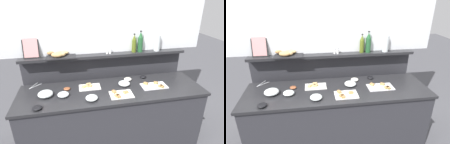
# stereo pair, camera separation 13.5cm
# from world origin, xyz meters

# --- Properties ---
(ground_plane) EXTENTS (12.00, 12.00, 0.00)m
(ground_plane) POSITION_xyz_m (0.00, 0.60, 0.00)
(ground_plane) COLOR #4C4C51
(buffet_counter) EXTENTS (2.42, 0.71, 0.88)m
(buffet_counter) POSITION_xyz_m (0.00, 0.00, 0.44)
(buffet_counter) COLOR #2D2D33
(buffet_counter) RESTS_ON ground_plane
(back_ledge_unit) EXTENTS (2.43, 0.22, 1.23)m
(back_ledge_unit) POSITION_xyz_m (0.00, 0.53, 0.65)
(back_ledge_unit) COLOR #2D2D33
(back_ledge_unit) RESTS_ON ground_plane
(upper_wall_panel) EXTENTS (3.03, 0.08, 1.37)m
(upper_wall_panel) POSITION_xyz_m (0.00, 0.56, 1.91)
(upper_wall_panel) COLOR silver
(upper_wall_panel) RESTS_ON back_ledge_unit
(sandwich_platter_side) EXTENTS (0.29, 0.21, 0.04)m
(sandwich_platter_side) POSITION_xyz_m (0.07, -0.16, 0.89)
(sandwich_platter_side) COLOR white
(sandwich_platter_side) RESTS_ON buffet_counter
(sandwich_platter_front) EXTENTS (0.28, 0.18, 0.04)m
(sandwich_platter_front) POSITION_xyz_m (-0.30, 0.12, 0.89)
(sandwich_platter_front) COLOR white
(sandwich_platter_front) RESTS_ON buffet_counter
(sandwich_platter_rear) EXTENTS (0.34, 0.20, 0.04)m
(sandwich_platter_rear) POSITION_xyz_m (0.58, -0.03, 0.89)
(sandwich_platter_rear) COLOR silver
(sandwich_platter_rear) RESTS_ON buffet_counter
(glass_bowl_large) EXTENTS (0.18, 0.18, 0.07)m
(glass_bowl_large) POSITION_xyz_m (-0.84, -0.01, 0.92)
(glass_bowl_large) COLOR silver
(glass_bowl_large) RESTS_ON buffet_counter
(glass_bowl_medium) EXTENTS (0.15, 0.15, 0.06)m
(glass_bowl_medium) POSITION_xyz_m (-0.29, -0.20, 0.91)
(glass_bowl_medium) COLOR silver
(glass_bowl_medium) RESTS_ON buffet_counter
(glass_bowl_small) EXTENTS (0.16, 0.16, 0.06)m
(glass_bowl_small) POSITION_xyz_m (0.18, 0.08, 0.91)
(glass_bowl_small) COLOR silver
(glass_bowl_small) RESTS_ON buffet_counter
(glass_bowl_extra) EXTENTS (0.14, 0.14, 0.06)m
(glass_bowl_extra) POSITION_xyz_m (-0.63, -0.05, 0.91)
(glass_bowl_extra) COLOR silver
(glass_bowl_extra) RESTS_ON buffet_counter
(condiment_bowl_cream) EXTENTS (0.09, 0.09, 0.03)m
(condiment_bowl_cream) POSITION_xyz_m (-0.59, 0.11, 0.90)
(condiment_bowl_cream) COLOR brown
(condiment_bowl_cream) RESTS_ON buffet_counter
(condiment_bowl_dark) EXTENTS (0.09, 0.09, 0.03)m
(condiment_bowl_dark) POSITION_xyz_m (0.52, 0.26, 0.90)
(condiment_bowl_dark) COLOR black
(condiment_bowl_dark) RESTS_ON buffet_counter
(condiment_bowl_teal) EXTENTS (0.11, 0.11, 0.04)m
(condiment_bowl_teal) POSITION_xyz_m (-0.90, -0.27, 0.90)
(condiment_bowl_teal) COLOR black
(condiment_bowl_teal) RESTS_ON buffet_counter
(condiment_bowl_red) EXTENTS (0.11, 0.11, 0.04)m
(condiment_bowl_red) POSITION_xyz_m (0.28, 0.22, 0.90)
(condiment_bowl_red) COLOR silver
(condiment_bowl_red) RESTS_ON buffet_counter
(serving_tongs) EXTENTS (0.14, 0.17, 0.01)m
(serving_tongs) POSITION_xyz_m (-1.02, 0.30, 0.89)
(serving_tongs) COLOR #B7BABF
(serving_tongs) RESTS_ON buffet_counter
(wine_bottle_green) EXTENTS (0.08, 0.08, 0.32)m
(wine_bottle_green) POSITION_xyz_m (0.52, 0.46, 1.37)
(wine_bottle_green) COLOR #23562D
(wine_bottle_green) RESTS_ON back_ledge_unit
(olive_oil_bottle) EXTENTS (0.06, 0.06, 0.28)m
(olive_oil_bottle) POSITION_xyz_m (0.42, 0.46, 1.35)
(olive_oil_bottle) COLOR #56661E
(olive_oil_bottle) RESTS_ON back_ledge_unit
(salt_shaker) EXTENTS (0.03, 0.03, 0.09)m
(salt_shaker) POSITION_xyz_m (0.02, 0.46, 1.27)
(salt_shaker) COLOR white
(salt_shaker) RESTS_ON back_ledge_unit
(pepper_shaker) EXTENTS (0.03, 0.03, 0.09)m
(pepper_shaker) POSITION_xyz_m (0.06, 0.46, 1.27)
(pepper_shaker) COLOR white
(pepper_shaker) RESTS_ON back_ledge_unit
(bread_basket) EXTENTS (0.41, 0.28, 0.08)m
(bread_basket) POSITION_xyz_m (-0.66, 0.46, 1.27)
(bread_basket) COLOR black
(bread_basket) RESTS_ON back_ledge_unit
(framed_picture) EXTENTS (0.22, 0.08, 0.28)m
(framed_picture) POSITION_xyz_m (-1.03, 0.49, 1.37)
(framed_picture) COLOR black
(framed_picture) RESTS_ON back_ledge_unit
(water_carafe) EXTENTS (0.09, 0.09, 0.25)m
(water_carafe) POSITION_xyz_m (0.79, 0.46, 1.35)
(water_carafe) COLOR silver
(water_carafe) RESTS_ON back_ledge_unit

